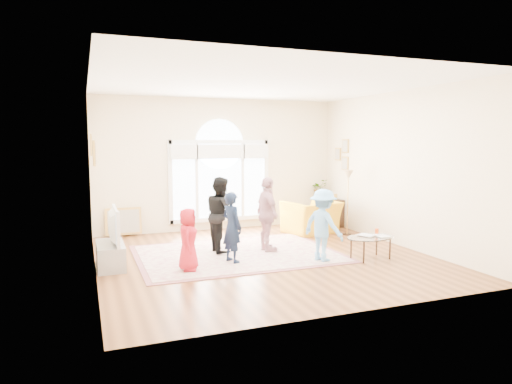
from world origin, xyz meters
name	(u,v)px	position (x,y,z in m)	size (l,w,h in m)	color
ground	(265,257)	(0.00, 0.00, 0.00)	(6.00, 6.00, 0.00)	#562F16
room_shell	(222,166)	(0.01, 2.83, 1.57)	(6.00, 6.00, 6.00)	beige
area_rug	(237,254)	(-0.41, 0.39, 0.01)	(3.60, 2.60, 0.02)	beige
rug_border	(237,254)	(-0.41, 0.39, 0.01)	(3.80, 2.80, 0.01)	#8A4E4F
tv_console	(110,255)	(-2.75, 0.30, 0.21)	(0.45, 1.00, 0.42)	#94969C
television	(110,226)	(-2.74, 0.30, 0.73)	(0.17, 1.07, 0.62)	black
coffee_table	(371,238)	(1.78, -0.82, 0.40)	(1.04, 0.73, 0.54)	silver
armchair	(311,217)	(1.88, 1.72, 0.38)	(1.16, 1.02, 0.76)	yellow
side_cabinet	(332,213)	(2.78, 2.28, 0.35)	(0.40, 0.50, 0.70)	black
floor_lamp	(348,180)	(2.57, 1.24, 1.28)	(0.28, 0.28, 1.51)	black
plant_pedestal	(319,210)	(2.70, 2.86, 0.35)	(0.20, 0.20, 0.70)	white
potted_plant	(319,188)	(2.70, 2.86, 0.93)	(0.42, 0.36, 0.47)	#33722D
leaning_picture	(124,236)	(-2.32, 2.90, 0.00)	(0.80, 0.05, 0.62)	tan
child_red	(188,239)	(-1.54, -0.41, 0.54)	(0.51, 0.33, 1.04)	red
child_navy	(232,227)	(-0.70, -0.16, 0.65)	(0.46, 0.30, 1.26)	#131E37
child_black	(221,214)	(-0.65, 0.67, 0.75)	(0.71, 0.56, 1.47)	black
child_pink	(267,214)	(0.20, 0.37, 0.75)	(0.85, 0.36, 1.46)	#CA9197
child_blue	(323,225)	(0.87, -0.66, 0.67)	(0.84, 0.48, 1.30)	#69AEED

